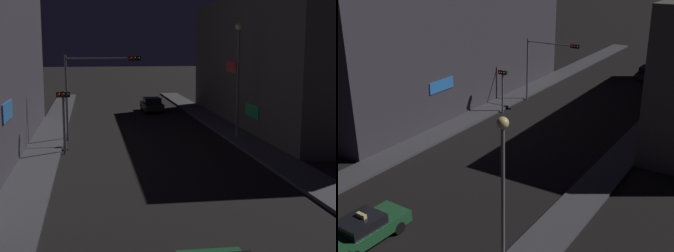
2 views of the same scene
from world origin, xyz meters
The scene contains 8 objects.
sidewalk_left centered at (-6.64, 30.31, 0.09)m, with size 2.19×64.63×0.18m, color #424247.
sidewalk_right centered at (6.64, 30.31, 0.09)m, with size 2.19×64.63×0.18m, color #424247.
taxi centered at (-0.66, 7.96, 0.74)m, with size 1.89×4.48×1.62m.
far_car centered at (2.25, 45.46, 0.73)m, with size 1.91×4.49×1.42m.
traffic_light_overhead centered at (-3.40, 31.62, 4.23)m, with size 5.14×0.42×5.85m.
traffic_light_left_kerb centered at (-5.29, 27.34, 2.75)m, with size 0.80×0.42×3.85m.
street_lamp_near_block centered at (5.96, 9.88, 4.89)m, with size 0.50×0.50×6.93m.
street_lamp_far_block centered at (6.30, 30.24, 5.49)m, with size 0.52×0.52×7.79m.
Camera 2 is at (14.64, -3.63, 12.91)m, focal length 47.62 mm.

